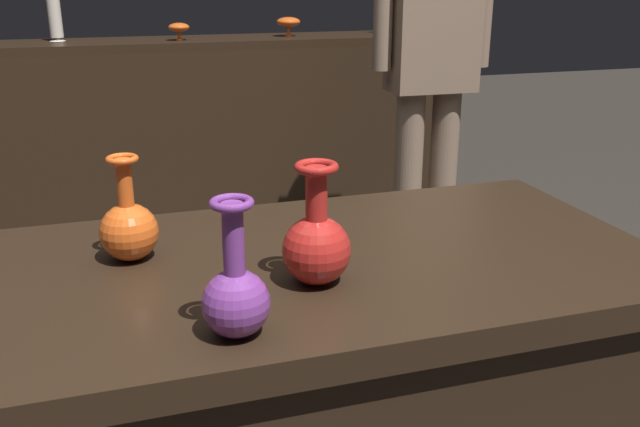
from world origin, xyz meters
TOP-DOWN VIEW (x-y plane):
  - back_display_shelf at (0.00, 2.20)m, footprint 2.60×0.40m
  - vase_centerpiece at (-0.04, -0.10)m, footprint 0.11×0.11m
  - vase_tall_behind at (-0.33, 0.09)m, footprint 0.10×0.10m
  - vase_left_accent at (-0.20, -0.23)m, footprint 0.10×0.10m
  - shelf_vase_far_right at (1.04, 2.20)m, footprint 0.11×0.11m
  - shelf_vase_center at (0.00, 2.13)m, footprint 0.09×0.09m
  - shelf_vase_right at (0.52, 2.19)m, footprint 0.11×0.11m
  - shelf_vase_left at (-0.52, 2.26)m, footprint 0.07×0.07m
  - visitor_near_right at (0.84, 1.32)m, footprint 0.47×0.20m

SIDE VIEW (x-z plane):
  - back_display_shelf at x=0.00m, z-range 0.00..0.99m
  - vase_tall_behind at x=-0.33m, z-range 0.77..0.95m
  - vase_left_accent at x=-0.20m, z-range 0.76..0.96m
  - vase_centerpiece at x=-0.04m, z-range 0.77..0.97m
  - visitor_near_right at x=0.84m, z-range 0.16..1.88m
  - shelf_vase_center at x=0.00m, z-range 1.01..1.08m
  - shelf_vase_right at x=0.52m, z-range 1.01..1.10m
  - shelf_vase_far_right at x=1.04m, z-range 0.95..1.16m
  - shelf_vase_left at x=-0.52m, z-range 0.99..1.19m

